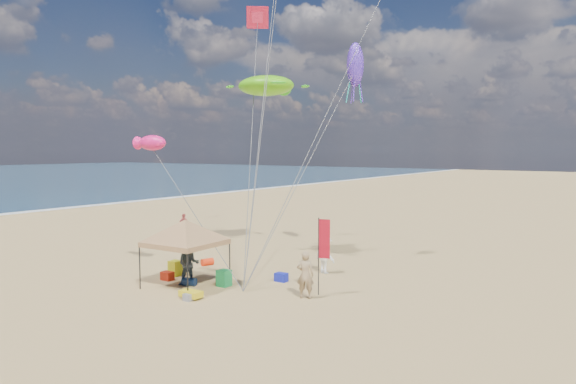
% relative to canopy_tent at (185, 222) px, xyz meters
% --- Properties ---
extents(ground, '(280.00, 280.00, 0.00)m').
position_rel_canopy_tent_xyz_m(ground, '(3.14, 0.16, -2.77)').
color(ground, tan).
rests_on(ground, ground).
extents(canopy_tent, '(5.40, 5.40, 3.33)m').
position_rel_canopy_tent_xyz_m(canopy_tent, '(0.00, 0.00, 0.00)').
color(canopy_tent, black).
rests_on(canopy_tent, ground).
extents(feather_flag, '(0.46, 0.18, 3.15)m').
position_rel_canopy_tent_xyz_m(feather_flag, '(5.53, 2.15, -0.68)').
color(feather_flag, black).
rests_on(feather_flag, ground).
extents(cooler_red, '(0.54, 0.38, 0.38)m').
position_rel_canopy_tent_xyz_m(cooler_red, '(-1.50, 0.32, -2.58)').
color(cooler_red, red).
rests_on(cooler_red, ground).
extents(cooler_blue, '(0.54, 0.38, 0.38)m').
position_rel_canopy_tent_xyz_m(cooler_blue, '(2.86, 3.04, -2.58)').
color(cooler_blue, '#151DAB').
rests_on(cooler_blue, ground).
extents(bag_navy, '(0.69, 0.54, 0.36)m').
position_rel_canopy_tent_xyz_m(bag_navy, '(0.04, 0.16, -2.59)').
color(bag_navy, '#0C1C36').
rests_on(bag_navy, ground).
extents(bag_orange, '(0.54, 0.69, 0.36)m').
position_rel_canopy_tent_xyz_m(bag_orange, '(-2.13, 3.59, -2.59)').
color(bag_orange, '#F5300D').
rests_on(bag_orange, ground).
extents(chair_green, '(0.50, 0.50, 0.70)m').
position_rel_canopy_tent_xyz_m(chair_green, '(1.30, 0.98, -2.42)').
color(chair_green, '#18853D').
rests_on(chair_green, ground).
extents(chair_yellow, '(0.50, 0.50, 0.70)m').
position_rel_canopy_tent_xyz_m(chair_yellow, '(-1.85, 1.14, -2.42)').
color(chair_yellow, yellow).
rests_on(chair_yellow, ground).
extents(crate_grey, '(0.34, 0.30, 0.28)m').
position_rel_canopy_tent_xyz_m(crate_grey, '(1.65, -1.50, -2.63)').
color(crate_grey, gray).
rests_on(crate_grey, ground).
extents(beach_cart, '(0.90, 0.50, 0.24)m').
position_rel_canopy_tent_xyz_m(beach_cart, '(1.53, -1.23, -2.57)').
color(beach_cart, yellow).
rests_on(beach_cart, ground).
extents(person_near_a, '(0.81, 0.68, 1.89)m').
position_rel_canopy_tent_xyz_m(person_near_a, '(5.19, 1.39, -1.83)').
color(person_near_a, '#9E805A').
rests_on(person_near_a, ground).
extents(person_near_b, '(1.16, 1.13, 1.88)m').
position_rel_canopy_tent_xyz_m(person_near_b, '(-0.03, 0.21, -1.83)').
color(person_near_b, '#343F47').
rests_on(person_near_b, ground).
extents(person_near_c, '(1.31, 0.98, 1.80)m').
position_rel_canopy_tent_xyz_m(person_near_c, '(3.64, 5.51, -1.87)').
color(person_near_c, silver).
rests_on(person_near_c, ground).
extents(person_far_a, '(0.41, 0.91, 1.53)m').
position_rel_canopy_tent_xyz_m(person_far_a, '(-9.89, 9.51, -2.01)').
color(person_far_a, '#B44745').
rests_on(person_far_a, ground).
extents(turtle_kite, '(3.40, 2.78, 1.09)m').
position_rel_canopy_tent_xyz_m(turtle_kite, '(-1.33, 7.49, 6.54)').
color(turtle_kite, '#55C30F').
rests_on(turtle_kite, ground).
extents(fish_kite, '(1.76, 1.32, 0.70)m').
position_rel_canopy_tent_xyz_m(fish_kite, '(-2.57, 0.55, 3.39)').
color(fish_kite, '#FF1B78').
rests_on(fish_kite, ground).
extents(squid_kite, '(0.98, 0.98, 2.30)m').
position_rel_canopy_tent_xyz_m(squid_kite, '(3.22, 9.18, 7.47)').
color(squid_kite, '#542DC4').
rests_on(squid_kite, ground).
extents(stunt_kite_pink, '(1.45, 1.32, 1.25)m').
position_rel_canopy_tent_xyz_m(stunt_kite_pink, '(-4.56, 10.91, 11.29)').
color(stunt_kite_pink, '#E91B40').
rests_on(stunt_kite_pink, ground).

